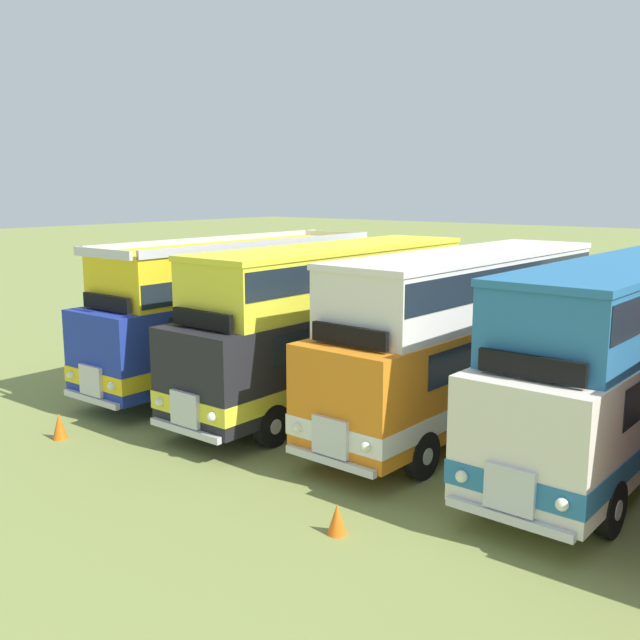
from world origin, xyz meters
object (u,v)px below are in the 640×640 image
at_px(bus_first_in_row, 242,306).
at_px(cone_far_end, 59,426).
at_px(bus_fourth_in_row, 621,353).
at_px(cone_mid_row, 337,519).
at_px(bus_third_in_row, 466,331).
at_px(bus_second_in_row, 333,317).

distance_m(bus_first_in_row, cone_far_end, 7.31).
relative_size(bus_first_in_row, bus_fourth_in_row, 1.03).
xyz_separation_m(cone_mid_row, cone_far_end, (-8.33, -0.31, 0.05)).
distance_m(bus_first_in_row, cone_mid_row, 11.37).
distance_m(cone_mid_row, cone_far_end, 8.34).
height_order(bus_third_in_row, cone_far_end, bus_third_in_row).
height_order(bus_first_in_row, cone_mid_row, bus_first_in_row).
bearing_deg(bus_second_in_row, cone_mid_row, -51.72).
bearing_deg(bus_fourth_in_row, bus_second_in_row, -177.18).
height_order(bus_first_in_row, bus_fourth_in_row, bus_first_in_row).
bearing_deg(cone_mid_row, bus_second_in_row, 128.28).
relative_size(bus_second_in_row, cone_mid_row, 19.22).
height_order(bus_second_in_row, bus_fourth_in_row, same).
distance_m(bus_first_in_row, bus_second_in_row, 3.90).
relative_size(bus_first_in_row, cone_far_end, 16.85).
height_order(bus_first_in_row, bus_third_in_row, bus_first_in_row).
bearing_deg(cone_far_end, bus_first_in_row, 95.14).
relative_size(bus_fourth_in_row, cone_mid_row, 19.12).
xyz_separation_m(bus_third_in_row, cone_mid_row, (1.18, -6.96, -2.19)).
relative_size(bus_second_in_row, cone_far_end, 16.39).
bearing_deg(bus_first_in_row, bus_third_in_row, 2.08).
height_order(bus_fourth_in_row, cone_mid_row, bus_fourth_in_row).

